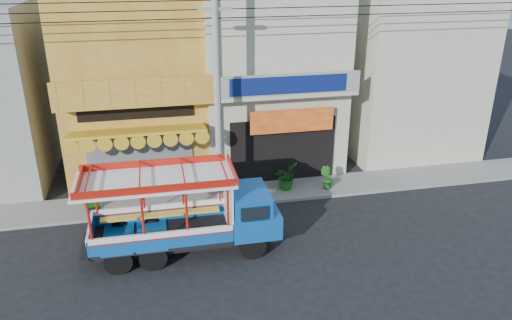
{
  "coord_description": "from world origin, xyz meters",
  "views": [
    {
      "loc": [
        -3.36,
        -14.39,
        9.4
      ],
      "look_at": [
        0.28,
        2.5,
        2.2
      ],
      "focal_mm": 35.0,
      "sensor_mm": 36.0,
      "label": 1
    }
  ],
  "objects_px": {
    "songthaew_truck": "(197,212)",
    "potted_plant_a": "(286,177)",
    "utility_pole": "(221,82)",
    "potted_plant_b": "(327,178)",
    "green_sign": "(92,200)"
  },
  "relations": [
    {
      "from": "utility_pole",
      "to": "green_sign",
      "type": "distance_m",
      "value": 6.85
    },
    {
      "from": "potted_plant_a",
      "to": "potted_plant_b",
      "type": "xyz_separation_m",
      "value": [
        1.7,
        -0.34,
        -0.07
      ]
    },
    {
      "from": "utility_pole",
      "to": "songthaew_truck",
      "type": "relative_size",
      "value": 4.32
    },
    {
      "from": "green_sign",
      "to": "utility_pole",
      "type": "bearing_deg",
      "value": -5.84
    },
    {
      "from": "green_sign",
      "to": "potted_plant_b",
      "type": "bearing_deg",
      "value": -0.68
    },
    {
      "from": "songthaew_truck",
      "to": "potted_plant_b",
      "type": "xyz_separation_m",
      "value": [
        5.81,
        3.43,
        -0.85
      ]
    },
    {
      "from": "songthaew_truck",
      "to": "potted_plant_a",
      "type": "height_order",
      "value": "songthaew_truck"
    },
    {
      "from": "songthaew_truck",
      "to": "potted_plant_b",
      "type": "distance_m",
      "value": 6.8
    },
    {
      "from": "songthaew_truck",
      "to": "potted_plant_b",
      "type": "bearing_deg",
      "value": 30.55
    },
    {
      "from": "green_sign",
      "to": "songthaew_truck",
      "type": "bearing_deg",
      "value": -43.36
    },
    {
      "from": "utility_pole",
      "to": "potted_plant_a",
      "type": "bearing_deg",
      "value": 15.19
    },
    {
      "from": "green_sign",
      "to": "potted_plant_a",
      "type": "relative_size",
      "value": 0.82
    },
    {
      "from": "utility_pole",
      "to": "potted_plant_b",
      "type": "bearing_deg",
      "value": 5.24
    },
    {
      "from": "utility_pole",
      "to": "green_sign",
      "type": "xyz_separation_m",
      "value": [
        -5.11,
        0.52,
        -4.53
      ]
    },
    {
      "from": "green_sign",
      "to": "potted_plant_b",
      "type": "relative_size",
      "value": 0.94
    }
  ]
}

